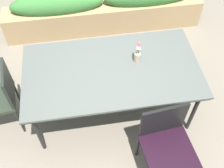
{
  "coord_description": "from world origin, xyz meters",
  "views": [
    {
      "loc": [
        -0.29,
        -1.89,
        3.0
      ],
      "look_at": [
        0.0,
        -0.0,
        0.49
      ],
      "focal_mm": 44.5,
      "sensor_mm": 36.0,
      "label": 1
    }
  ],
  "objects_px": {
    "chair_near_right": "(166,141)",
    "chair_end_left": "(1,95)",
    "dining_table": "(112,72)",
    "planter_box": "(105,10)",
    "flower_vase": "(137,55)"
  },
  "relations": [
    {
      "from": "flower_vase",
      "to": "planter_box",
      "type": "bearing_deg",
      "value": 96.61
    },
    {
      "from": "chair_near_right",
      "to": "chair_end_left",
      "type": "xyz_separation_m",
      "value": [
        -1.65,
        0.79,
        0.02
      ]
    },
    {
      "from": "planter_box",
      "to": "chair_end_left",
      "type": "bearing_deg",
      "value": -131.82
    },
    {
      "from": "chair_end_left",
      "to": "flower_vase",
      "type": "height_order",
      "value": "flower_vase"
    },
    {
      "from": "chair_near_right",
      "to": "chair_end_left",
      "type": "height_order",
      "value": "chair_end_left"
    },
    {
      "from": "flower_vase",
      "to": "planter_box",
      "type": "xyz_separation_m",
      "value": [
        -0.17,
        1.43,
        -0.49
      ]
    },
    {
      "from": "chair_end_left",
      "to": "planter_box",
      "type": "height_order",
      "value": "chair_end_left"
    },
    {
      "from": "dining_table",
      "to": "flower_vase",
      "type": "bearing_deg",
      "value": 16.22
    },
    {
      "from": "dining_table",
      "to": "chair_end_left",
      "type": "relative_size",
      "value": 2.13
    },
    {
      "from": "dining_table",
      "to": "chair_near_right",
      "type": "height_order",
      "value": "chair_near_right"
    },
    {
      "from": "chair_near_right",
      "to": "flower_vase",
      "type": "height_order",
      "value": "flower_vase"
    },
    {
      "from": "chair_end_left",
      "to": "planter_box",
      "type": "relative_size",
      "value": 0.3
    },
    {
      "from": "dining_table",
      "to": "planter_box",
      "type": "xyz_separation_m",
      "value": [
        0.12,
        1.52,
        -0.34
      ]
    },
    {
      "from": "chair_end_left",
      "to": "flower_vase",
      "type": "xyz_separation_m",
      "value": [
        1.52,
        0.08,
        0.32
      ]
    },
    {
      "from": "chair_near_right",
      "to": "chair_end_left",
      "type": "bearing_deg",
      "value": -31.9
    }
  ]
}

